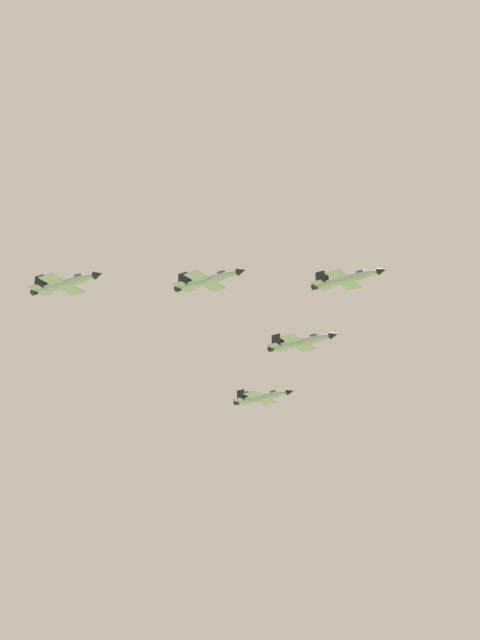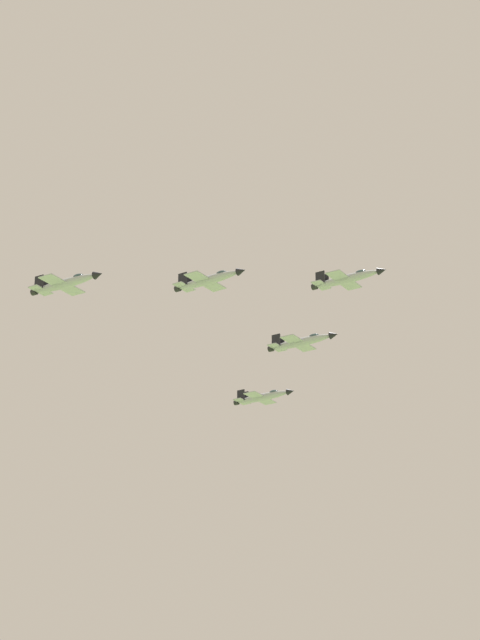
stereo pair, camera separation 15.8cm
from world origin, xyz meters
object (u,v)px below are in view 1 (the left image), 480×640
(jet_lead, at_px, (347,279))
(jet_right_outer, at_px, (65,283))
(jet_right_wingman, at_px, (208,280))
(jet_left_outer, at_px, (263,397))
(jet_left_wingman, at_px, (301,342))

(jet_lead, bearing_deg, jet_right_outer, -140.75)
(jet_right_wingman, distance_m, jet_right_outer, 25.02)
(jet_right_wingman, height_order, jet_left_outer, jet_right_wingman)
(jet_right_wingman, bearing_deg, jet_left_wingman, 91.01)
(jet_left_outer, bearing_deg, jet_lead, -40.60)
(jet_left_wingman, height_order, jet_right_outer, jet_left_wingman)
(jet_left_wingman, xyz_separation_m, jet_right_wingman, (26.27, -18.78, 1.16))
(jet_left_wingman, distance_m, jet_left_outer, 25.14)
(jet_left_outer, bearing_deg, jet_right_wingman, -68.82)
(jet_lead, height_order, jet_right_outer, jet_lead)
(jet_lead, relative_size, jet_left_outer, 1.01)
(jet_left_outer, bearing_deg, jet_left_wingman, -40.60)
(jet_left_outer, distance_m, jet_right_outer, 64.63)
(jet_lead, bearing_deg, jet_right_wingman, -140.75)
(jet_lead, relative_size, jet_right_outer, 0.96)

